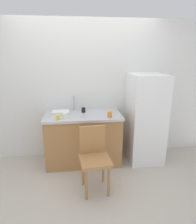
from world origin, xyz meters
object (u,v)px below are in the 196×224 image
cup_orange (110,114)px  refrigerator (145,119)px  cup_black (84,110)px  cup_yellow (58,117)px  dish_tray (60,112)px  cup_white (65,116)px  chair (94,156)px

cup_orange → refrigerator: bearing=14.4°
cup_black → cup_yellow: (-0.40, -0.36, -0.00)m
dish_tray → cup_orange: bearing=-18.3°
cup_black → cup_white: size_ratio=0.95×
refrigerator → cup_black: 1.08m
refrigerator → cup_black: bearing=172.0°
refrigerator → chair: size_ratio=1.71×
chair → dish_tray: (-0.49, 0.82, 0.39)m
cup_black → refrigerator: bearing=-8.0°
refrigerator → cup_white: (-1.36, -0.15, 0.15)m
chair → dish_tray: 1.03m
refrigerator → cup_black: size_ratio=18.40×
chair → cup_orange: 0.76m
refrigerator → chair: 1.23m
refrigerator → dish_tray: bearing=176.3°
refrigerator → cup_white: refrigerator is taller
cup_orange → cup_white: bearing=178.8°
chair → cup_yellow: 0.83m
refrigerator → cup_yellow: size_ratio=20.09×
cup_orange → dish_tray: bearing=161.7°
cup_black → cup_yellow: bearing=-138.6°
refrigerator → chair: bearing=-143.0°
cup_black → cup_yellow: size_ratio=1.09×
dish_tray → cup_white: 0.26m
refrigerator → cup_yellow: bearing=-171.9°
cup_orange → chair: bearing=-118.7°
dish_tray → cup_yellow: 0.30m
chair → dish_tray: dish_tray is taller
dish_tray → chair: bearing=-59.1°
cup_white → chair: bearing=-54.6°
chair → cup_black: 0.97m
refrigerator → cup_orange: refrigerator is taller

